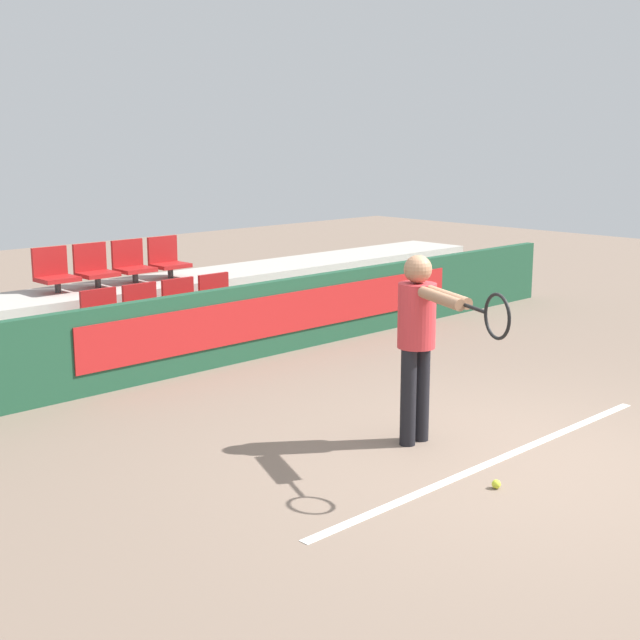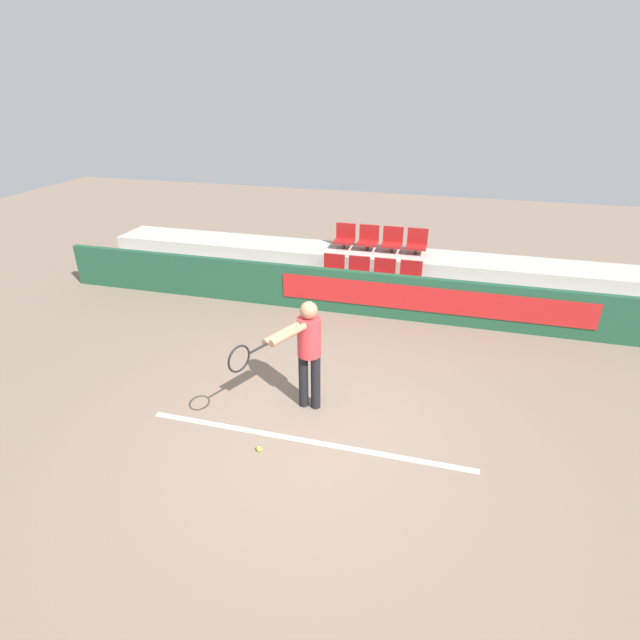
{
  "view_description": "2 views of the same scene",
  "coord_description": "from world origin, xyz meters",
  "px_view_note": "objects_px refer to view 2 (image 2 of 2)",
  "views": [
    {
      "loc": [
        -5.58,
        -3.77,
        2.5
      ],
      "look_at": [
        -0.01,
        1.99,
        0.82
      ],
      "focal_mm": 50.0,
      "sensor_mm": 36.0,
      "label": 1
    },
    {
      "loc": [
        1.46,
        -4.69,
        4.06
      ],
      "look_at": [
        -0.35,
        1.96,
        0.71
      ],
      "focal_mm": 28.0,
      "sensor_mm": 36.0,
      "label": 2
    }
  ],
  "objects_px": {
    "tennis_ball": "(259,449)",
    "stadium_chair_1": "(358,271)",
    "stadium_chair_6": "(392,241)",
    "stadium_chair_2": "(384,274)",
    "stadium_chair_0": "(333,269)",
    "stadium_chair_7": "(417,243)",
    "stadium_chair_3": "(410,276)",
    "stadium_chair_5": "(368,239)",
    "stadium_chair_4": "(345,237)",
    "tennis_player": "(305,347)"
  },
  "relations": [
    {
      "from": "stadium_chair_6",
      "to": "tennis_player",
      "type": "xyz_separation_m",
      "value": [
        -0.44,
        -4.93,
        0.01
      ]
    },
    {
      "from": "stadium_chair_7",
      "to": "tennis_player",
      "type": "bearing_deg",
      "value": -100.98
    },
    {
      "from": "stadium_chair_5",
      "to": "stadium_chair_4",
      "type": "bearing_deg",
      "value": 180.0
    },
    {
      "from": "stadium_chair_4",
      "to": "stadium_chair_5",
      "type": "xyz_separation_m",
      "value": [
        0.51,
        0.0,
        0.0
      ]
    },
    {
      "from": "stadium_chair_2",
      "to": "stadium_chair_0",
      "type": "bearing_deg",
      "value": 180.0
    },
    {
      "from": "stadium_chair_7",
      "to": "stadium_chair_1",
      "type": "bearing_deg",
      "value": -134.48
    },
    {
      "from": "stadium_chair_2",
      "to": "stadium_chair_4",
      "type": "relative_size",
      "value": 1.0
    },
    {
      "from": "stadium_chair_2",
      "to": "stadium_chair_6",
      "type": "distance_m",
      "value": 1.11
    },
    {
      "from": "tennis_player",
      "to": "stadium_chair_4",
      "type": "bearing_deg",
      "value": 120.26
    },
    {
      "from": "stadium_chair_2",
      "to": "stadium_chair_4",
      "type": "bearing_deg",
      "value": 134.48
    },
    {
      "from": "stadium_chair_0",
      "to": "stadium_chair_6",
      "type": "xyz_separation_m",
      "value": [
        1.03,
        1.05,
        0.36
      ]
    },
    {
      "from": "stadium_chair_3",
      "to": "stadium_chair_5",
      "type": "relative_size",
      "value": 1.0
    },
    {
      "from": "stadium_chair_0",
      "to": "stadium_chair_1",
      "type": "relative_size",
      "value": 1.0
    },
    {
      "from": "tennis_ball",
      "to": "stadium_chair_1",
      "type": "bearing_deg",
      "value": 87.31
    },
    {
      "from": "stadium_chair_3",
      "to": "stadium_chair_2",
      "type": "bearing_deg",
      "value": 180.0
    },
    {
      "from": "stadium_chair_7",
      "to": "tennis_ball",
      "type": "bearing_deg",
      "value": -102.02
    },
    {
      "from": "stadium_chair_4",
      "to": "tennis_ball",
      "type": "distance_m",
      "value": 5.99
    },
    {
      "from": "tennis_ball",
      "to": "stadium_chair_2",
      "type": "bearing_deg",
      "value": 81.3
    },
    {
      "from": "stadium_chair_0",
      "to": "tennis_ball",
      "type": "bearing_deg",
      "value": -86.63
    },
    {
      "from": "stadium_chair_5",
      "to": "tennis_player",
      "type": "bearing_deg",
      "value": -89.15
    },
    {
      "from": "stadium_chair_1",
      "to": "stadium_chair_4",
      "type": "height_order",
      "value": "stadium_chair_4"
    },
    {
      "from": "stadium_chair_4",
      "to": "stadium_chair_7",
      "type": "relative_size",
      "value": 1.0
    },
    {
      "from": "stadium_chair_2",
      "to": "stadium_chair_3",
      "type": "bearing_deg",
      "value": 0.0
    },
    {
      "from": "stadium_chair_0",
      "to": "tennis_player",
      "type": "xyz_separation_m",
      "value": [
        0.59,
        -3.88,
        0.37
      ]
    },
    {
      "from": "stadium_chair_4",
      "to": "tennis_ball",
      "type": "height_order",
      "value": "stadium_chair_4"
    },
    {
      "from": "stadium_chair_4",
      "to": "stadium_chair_6",
      "type": "distance_m",
      "value": 1.03
    },
    {
      "from": "stadium_chair_1",
      "to": "stadium_chair_5",
      "type": "xyz_separation_m",
      "value": [
        0.0,
        1.05,
        0.36
      ]
    },
    {
      "from": "stadium_chair_5",
      "to": "stadium_chair_3",
      "type": "bearing_deg",
      "value": -45.52
    },
    {
      "from": "stadium_chair_5",
      "to": "tennis_ball",
      "type": "bearing_deg",
      "value": -92.22
    },
    {
      "from": "stadium_chair_2",
      "to": "stadium_chair_4",
      "type": "xyz_separation_m",
      "value": [
        -1.03,
        1.05,
        0.36
      ]
    },
    {
      "from": "stadium_chair_1",
      "to": "stadium_chair_7",
      "type": "bearing_deg",
      "value": 45.52
    },
    {
      "from": "stadium_chair_3",
      "to": "stadium_chair_7",
      "type": "xyz_separation_m",
      "value": [
        0.0,
        1.05,
        0.36
      ]
    },
    {
      "from": "stadium_chair_6",
      "to": "tennis_ball",
      "type": "bearing_deg",
      "value": -97.17
    },
    {
      "from": "stadium_chair_5",
      "to": "tennis_ball",
      "type": "relative_size",
      "value": 7.78
    },
    {
      "from": "stadium_chair_1",
      "to": "tennis_ball",
      "type": "relative_size",
      "value": 7.78
    },
    {
      "from": "stadium_chair_1",
      "to": "tennis_ball",
      "type": "bearing_deg",
      "value": -92.69
    },
    {
      "from": "tennis_ball",
      "to": "stadium_chair_0",
      "type": "bearing_deg",
      "value": 93.37
    },
    {
      "from": "stadium_chair_4",
      "to": "tennis_ball",
      "type": "relative_size",
      "value": 7.78
    },
    {
      "from": "stadium_chair_1",
      "to": "stadium_chair_7",
      "type": "distance_m",
      "value": 1.51
    },
    {
      "from": "stadium_chair_6",
      "to": "tennis_ball",
      "type": "xyz_separation_m",
      "value": [
        -0.74,
        -5.91,
        -0.92
      ]
    },
    {
      "from": "tennis_player",
      "to": "tennis_ball",
      "type": "distance_m",
      "value": 1.38
    },
    {
      "from": "stadium_chair_0",
      "to": "tennis_player",
      "type": "height_order",
      "value": "tennis_player"
    },
    {
      "from": "stadium_chair_5",
      "to": "stadium_chair_6",
      "type": "relative_size",
      "value": 1.0
    },
    {
      "from": "tennis_player",
      "to": "stadium_chair_5",
      "type": "bearing_deg",
      "value": 114.31
    },
    {
      "from": "stadium_chair_6",
      "to": "stadium_chair_7",
      "type": "xyz_separation_m",
      "value": [
        0.51,
        0.0,
        0.0
      ]
    },
    {
      "from": "stadium_chair_0",
      "to": "stadium_chair_4",
      "type": "xyz_separation_m",
      "value": [
        0.0,
        1.05,
        0.36
      ]
    },
    {
      "from": "stadium_chair_2",
      "to": "stadium_chair_1",
      "type": "bearing_deg",
      "value": 180.0
    },
    {
      "from": "stadium_chair_1",
      "to": "stadium_chair_6",
      "type": "distance_m",
      "value": 1.22
    },
    {
      "from": "stadium_chair_3",
      "to": "stadium_chair_5",
      "type": "height_order",
      "value": "stadium_chair_5"
    },
    {
      "from": "stadium_chair_6",
      "to": "stadium_chair_7",
      "type": "bearing_deg",
      "value": 0.0
    }
  ]
}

